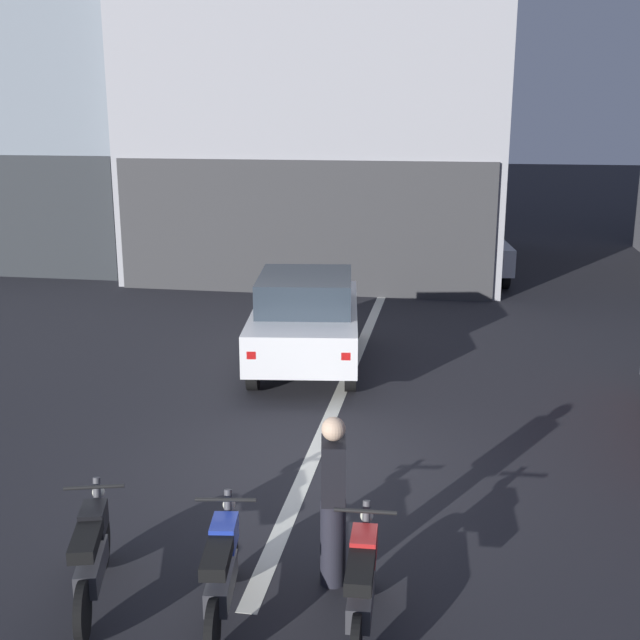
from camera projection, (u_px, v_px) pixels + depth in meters
The scene contains 8 objects.
ground_plane at pixel (308, 469), 9.99m from camera, with size 120.00×120.00×0.00m, color #232328.
lane_centre_line at pixel (364, 338), 15.71m from camera, with size 0.20×18.00×0.01m, color silver.
car_white_crossing_near at pixel (306, 317), 13.82m from camera, with size 2.29×4.30×1.64m.
car_silver_down_street at pixel (468, 245), 21.20m from camera, with size 2.22×4.27×1.64m.
motorcycle_black_row_leftmost at pixel (92, 554), 7.24m from camera, with size 0.63×1.62×0.98m.
motorcycle_blue_row_left_mid at pixel (222, 569), 6.99m from camera, with size 0.55×1.66×0.98m.
motorcycle_red_row_centre at pixel (362, 583), 6.79m from camera, with size 0.55×1.67×0.98m.
person_by_motorcycles at pixel (333, 500), 7.39m from camera, with size 0.28×0.39×1.67m.
Camera 1 is at (1.70, -9.03, 4.34)m, focal length 45.07 mm.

